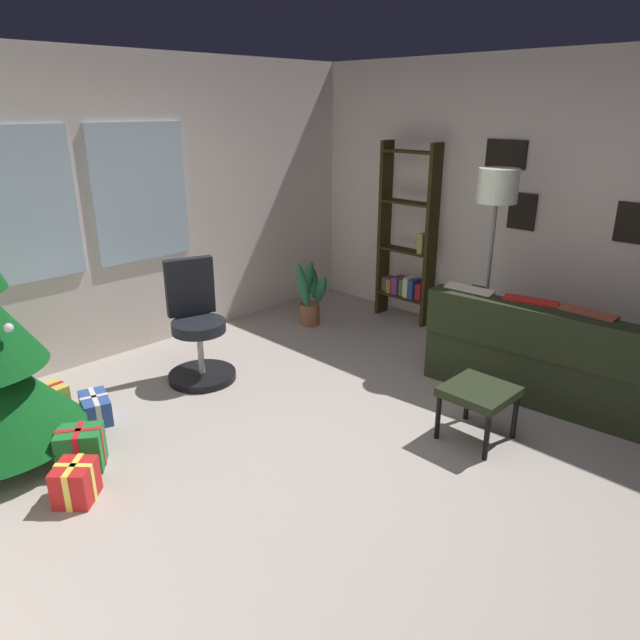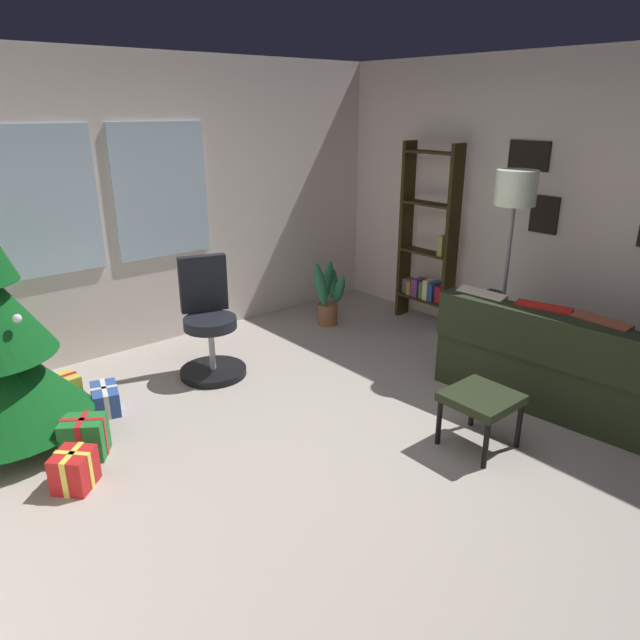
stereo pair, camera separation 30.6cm
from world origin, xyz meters
name	(u,v)px [view 1 (the left image)]	position (x,y,z in m)	size (l,w,h in m)	color
ground_plane	(342,459)	(0.00, 0.00, -0.05)	(5.20, 5.18, 0.10)	#A59A90
wall_back_with_windows	(124,208)	(-0.02, 2.64, 1.32)	(5.20, 0.12, 2.62)	beige
wall_right_with_frames	(546,208)	(2.65, 0.00, 1.31)	(0.12, 5.18, 2.62)	beige
couch	(562,354)	(1.96, -0.60, 0.29)	(1.66, 1.78, 0.81)	black
footstool	(479,395)	(0.79, -0.52, 0.33)	(0.44, 0.43, 0.39)	black
gift_box_red	(76,483)	(-1.45, 0.77, 0.12)	(0.31, 0.31, 0.24)	red
gift_box_green	(81,449)	(-1.28, 1.07, 0.13)	(0.35, 0.33, 0.28)	#1E722D
gift_box_gold	(47,403)	(-1.19, 1.84, 0.12)	(0.29, 0.23, 0.26)	gold
gift_box_blue	(96,408)	(-0.95, 1.58, 0.09)	(0.27, 0.36, 0.20)	#2D4C99
office_chair	(198,333)	(0.00, 1.65, 0.40)	(0.56, 0.56, 1.01)	black
bookshelf	(407,246)	(2.38, 1.30, 0.80)	(0.18, 0.64, 1.84)	black
floor_lamp	(496,202)	(2.03, 0.16, 1.41)	(0.33, 0.33, 1.69)	slate
potted_plant	(310,296)	(1.57, 1.92, 0.30)	(0.43, 0.42, 0.68)	brown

